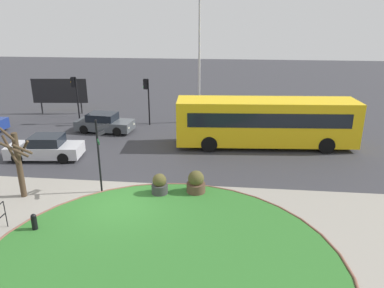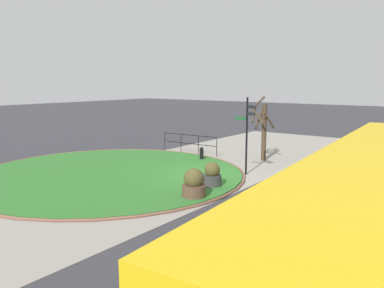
{
  "view_description": "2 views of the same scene",
  "coord_description": "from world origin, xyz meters",
  "px_view_note": "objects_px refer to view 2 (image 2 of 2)",
  "views": [
    {
      "loc": [
        4.63,
        -13.84,
        7.92
      ],
      "look_at": [
        2.91,
        2.08,
        2.32
      ],
      "focal_mm": 34.09,
      "sensor_mm": 36.0,
      "label": 1
    },
    {
      "loc": [
        14.33,
        9.91,
        4.29
      ],
      "look_at": [
        3.33,
        1.67,
        2.08
      ],
      "focal_mm": 36.58,
      "sensor_mm": 36.0,
      "label": 2
    }
  ],
  "objects_px": {
    "bollard_foreground": "(202,154)",
    "planter_kerbside": "(212,176)",
    "signpost_directional": "(247,131)",
    "street_tree_bare": "(263,128)",
    "planter_near_signpost": "(194,185)",
    "car_near_lane": "(362,155)"
  },
  "relations": [
    {
      "from": "bollard_foreground",
      "to": "planter_kerbside",
      "type": "relative_size",
      "value": 0.71
    },
    {
      "from": "signpost_directional",
      "to": "bollard_foreground",
      "type": "distance_m",
      "value": 4.22
    },
    {
      "from": "street_tree_bare",
      "to": "planter_near_signpost",
      "type": "bearing_deg",
      "value": 8.79
    },
    {
      "from": "planter_near_signpost",
      "to": "planter_kerbside",
      "type": "height_order",
      "value": "planter_near_signpost"
    },
    {
      "from": "planter_near_signpost",
      "to": "planter_kerbside",
      "type": "relative_size",
      "value": 1.08
    },
    {
      "from": "signpost_directional",
      "to": "bollard_foreground",
      "type": "height_order",
      "value": "signpost_directional"
    },
    {
      "from": "car_near_lane",
      "to": "planter_near_signpost",
      "type": "relative_size",
      "value": 3.78
    },
    {
      "from": "car_near_lane",
      "to": "planter_kerbside",
      "type": "xyz_separation_m",
      "value": [
        7.55,
        -3.91,
        -0.15
      ]
    },
    {
      "from": "signpost_directional",
      "to": "car_near_lane",
      "type": "xyz_separation_m",
      "value": [
        -4.77,
        3.87,
        -1.43
      ]
    },
    {
      "from": "car_near_lane",
      "to": "street_tree_bare",
      "type": "relative_size",
      "value": 1.25
    },
    {
      "from": "street_tree_bare",
      "to": "signpost_directional",
      "type": "bearing_deg",
      "value": 15.08
    },
    {
      "from": "signpost_directional",
      "to": "planter_kerbside",
      "type": "distance_m",
      "value": 3.2
    },
    {
      "from": "bollard_foreground",
      "to": "street_tree_bare",
      "type": "height_order",
      "value": "street_tree_bare"
    },
    {
      "from": "planter_near_signpost",
      "to": "planter_kerbside",
      "type": "bearing_deg",
      "value": -169.05
    },
    {
      "from": "signpost_directional",
      "to": "car_near_lane",
      "type": "height_order",
      "value": "signpost_directional"
    },
    {
      "from": "bollard_foreground",
      "to": "car_near_lane",
      "type": "distance_m",
      "value": 8.16
    },
    {
      "from": "car_near_lane",
      "to": "street_tree_bare",
      "type": "xyz_separation_m",
      "value": [
        1.32,
        -4.81,
        1.19
      ]
    },
    {
      "from": "signpost_directional",
      "to": "street_tree_bare",
      "type": "bearing_deg",
      "value": -164.92
    },
    {
      "from": "bollard_foreground",
      "to": "planter_near_signpost",
      "type": "height_order",
      "value": "planter_near_signpost"
    },
    {
      "from": "car_near_lane",
      "to": "bollard_foreground",
      "type": "bearing_deg",
      "value": 108.35
    },
    {
      "from": "planter_near_signpost",
      "to": "street_tree_bare",
      "type": "xyz_separation_m",
      "value": [
        -7.91,
        -1.22,
        1.3
      ]
    },
    {
      "from": "signpost_directional",
      "to": "planter_near_signpost",
      "type": "bearing_deg",
      "value": 3.75
    }
  ]
}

